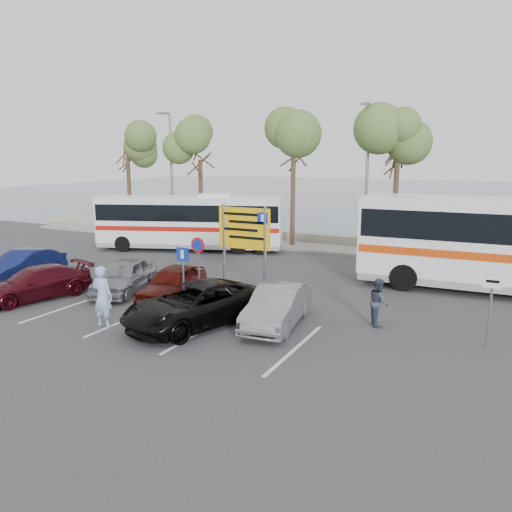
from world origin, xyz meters
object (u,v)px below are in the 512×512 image
at_px(car_maroon, 36,283).
at_px(direction_sign, 244,235).
at_px(street_lamp_left, 171,169).
at_px(coach_bus_left, 190,224).
at_px(car_blue, 23,265).
at_px(car_silver_b, 277,306).
at_px(street_lamp_right, 367,172).
at_px(car_silver_a, 124,276).
at_px(car_red, 173,283).
at_px(suv_black, 196,305).
at_px(pedestrian_near, 103,296).
at_px(pedestrian_far, 379,302).

bearing_deg(car_maroon, direction_sign, 45.34).
bearing_deg(street_lamp_left, coach_bus_left, -40.78).
distance_m(car_blue, car_silver_b, 12.61).
bearing_deg(car_blue, street_lamp_right, 39.64).
bearing_deg(direction_sign, car_silver_a, -159.76).
xyz_separation_m(car_red, car_silver_b, (4.80, -0.91, -0.01)).
height_order(car_blue, suv_black, suv_black).
distance_m(street_lamp_right, pedestrian_near, 16.52).
relative_size(car_maroon, car_red, 1.10).
bearing_deg(direction_sign, car_blue, -167.88).
xyz_separation_m(direction_sign, car_silver_b, (2.60, -2.60, -1.78)).
xyz_separation_m(car_red, suv_black, (2.40, -2.05, 0.03)).
xyz_separation_m(street_lamp_right, pedestrian_far, (3.51, -11.38, -3.82)).
bearing_deg(car_blue, car_maroon, -37.98).
distance_m(street_lamp_left, car_blue, 13.11).
bearing_deg(car_red, car_silver_b, -21.20).
bearing_deg(car_maroon, car_silver_b, 23.89).
height_order(car_maroon, car_silver_b, car_silver_b).
bearing_deg(car_silver_a, coach_bus_left, 91.03).
bearing_deg(pedestrian_far, car_silver_b, 93.65).
bearing_deg(direction_sign, car_red, -142.40).
height_order(street_lamp_right, suv_black, street_lamp_right).
relative_size(suv_black, car_silver_b, 1.25).
bearing_deg(pedestrian_near, street_lamp_right, -108.05).
bearing_deg(car_red, direction_sign, 27.09).
height_order(coach_bus_left, pedestrian_far, coach_bus_left).
xyz_separation_m(car_blue, pedestrian_near, (7.61, -3.05, 0.34)).
bearing_deg(suv_black, street_lamp_left, 146.28).
xyz_separation_m(coach_bus_left, pedestrian_near, (5.11, -12.50, -0.54)).
bearing_deg(suv_black, car_blue, -171.14).
xyz_separation_m(car_silver_a, car_red, (2.40, 0.00, -0.01)).
xyz_separation_m(street_lamp_left, car_silver_b, (13.60, -12.93, -3.95)).
height_order(street_lamp_right, pedestrian_near, street_lamp_right).
bearing_deg(car_red, street_lamp_right, 60.23).
bearing_deg(street_lamp_right, car_silver_a, -118.77).
bearing_deg(car_silver_b, car_maroon, -179.31).
height_order(direction_sign, pedestrian_far, direction_sign).
bearing_deg(coach_bus_left, suv_black, -55.12).
xyz_separation_m(car_red, pedestrian_near, (-0.19, -3.50, 0.35)).
xyz_separation_m(coach_bus_left, car_maroon, (0.50, -11.29, -0.93)).
distance_m(car_silver_a, pedestrian_near, 4.15).
distance_m(direction_sign, suv_black, 4.13).
relative_size(street_lamp_right, car_red, 2.07).
xyz_separation_m(direction_sign, pedestrian_far, (5.51, -1.06, -1.65)).
xyz_separation_m(car_silver_b, pedestrian_far, (2.91, 1.55, 0.13)).
distance_m(direction_sign, car_silver_a, 5.21).
relative_size(coach_bus_left, car_maroon, 2.54).
xyz_separation_m(street_lamp_left, car_blue, (1.00, -12.47, -3.93)).
bearing_deg(car_silver_a, direction_sign, 3.40).
height_order(car_silver_a, car_silver_b, car_silver_a).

